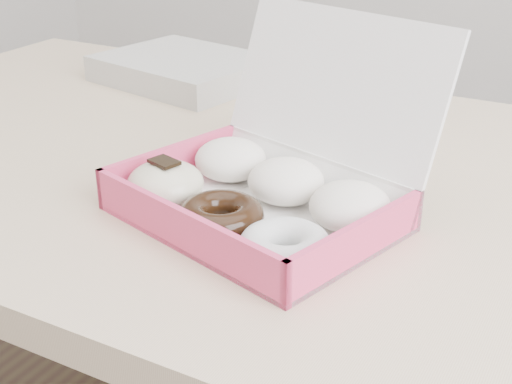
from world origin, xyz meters
The scene contains 3 objects.
table centered at (0.00, 0.00, 0.67)m, with size 1.20×0.80×0.75m.
donut_box centered at (0.20, -0.13, 0.78)m, with size 0.35×0.33×0.20m.
newspapers centered at (-0.16, 0.26, 0.77)m, with size 0.27×0.22×0.04m, color beige.
Camera 1 is at (0.53, -0.75, 1.11)m, focal length 50.00 mm.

